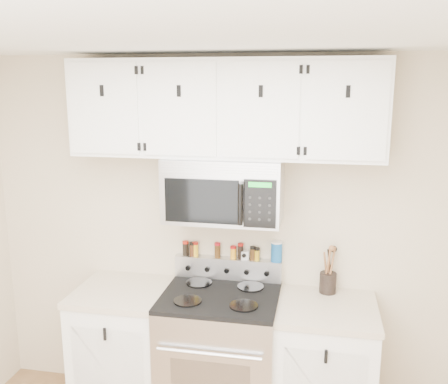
{
  "coord_description": "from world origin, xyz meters",
  "views": [
    {
      "loc": [
        0.61,
        -1.57,
        2.31
      ],
      "look_at": [
        0.02,
        1.45,
        1.63
      ],
      "focal_mm": 40.0,
      "sensor_mm": 36.0,
      "label": 1
    }
  ],
  "objects_px": {
    "range": "(220,358)",
    "salt_canister": "(277,251)",
    "microwave": "(224,189)",
    "utensil_crock": "(328,281)"
  },
  "relations": [
    {
      "from": "range",
      "to": "microwave",
      "type": "xyz_separation_m",
      "value": [
        0.0,
        0.13,
        1.14
      ]
    },
    {
      "from": "utensil_crock",
      "to": "salt_canister",
      "type": "relative_size",
      "value": 2.29
    },
    {
      "from": "range",
      "to": "microwave",
      "type": "bearing_deg",
      "value": 89.77
    },
    {
      "from": "microwave",
      "to": "salt_canister",
      "type": "bearing_deg",
      "value": 24.61
    },
    {
      "from": "range",
      "to": "salt_canister",
      "type": "height_order",
      "value": "salt_canister"
    },
    {
      "from": "range",
      "to": "salt_canister",
      "type": "bearing_deg",
      "value": 39.7
    },
    {
      "from": "range",
      "to": "salt_canister",
      "type": "distance_m",
      "value": 0.81
    },
    {
      "from": "microwave",
      "to": "utensil_crock",
      "type": "bearing_deg",
      "value": 8.63
    },
    {
      "from": "microwave",
      "to": "utensil_crock",
      "type": "distance_m",
      "value": 0.94
    },
    {
      "from": "utensil_crock",
      "to": "salt_canister",
      "type": "bearing_deg",
      "value": 171.97
    }
  ]
}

